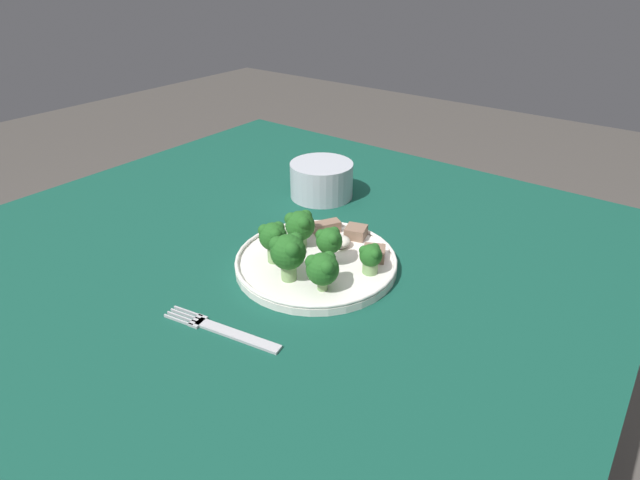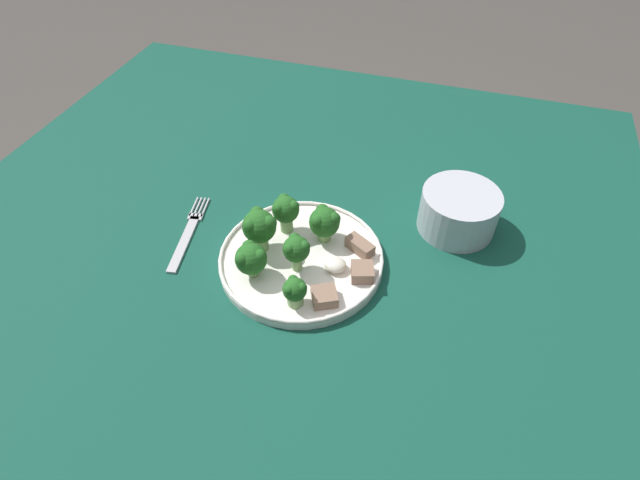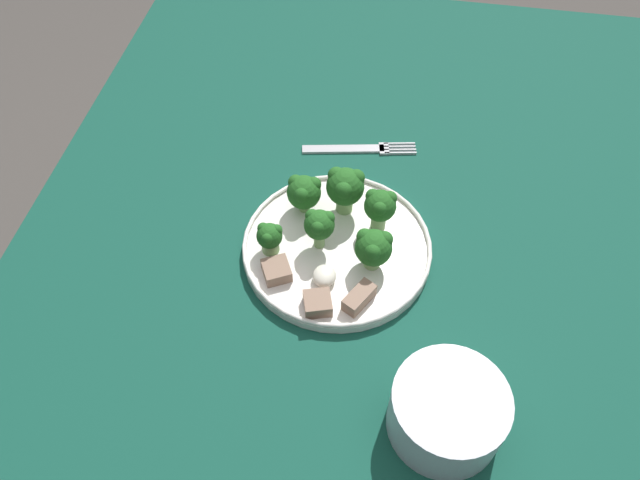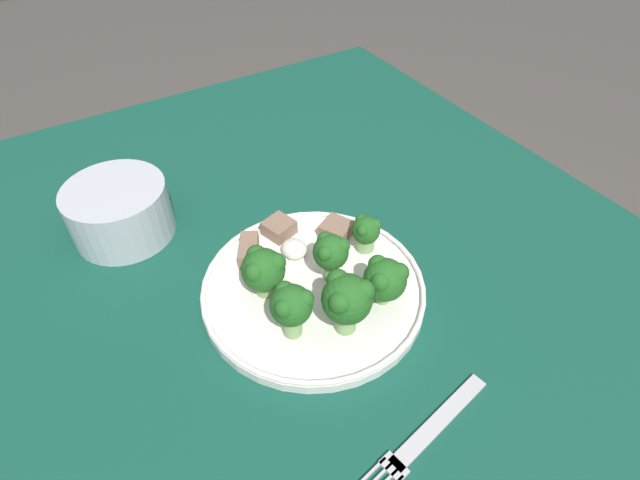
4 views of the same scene
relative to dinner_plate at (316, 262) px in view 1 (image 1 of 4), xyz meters
The scene contains 14 objects.
table 0.15m from the dinner_plate, 117.22° to the left, with size 1.17×1.06×0.76m.
dinner_plate is the anchor object (origin of this frame).
fork 0.20m from the dinner_plate, behind, with size 0.05×0.17×0.00m.
cream_bowl 0.26m from the dinner_plate, 35.15° to the left, with size 0.12×0.12×0.07m.
broccoli_floret_near_rim_left 0.08m from the dinner_plate, behind, with size 0.05×0.05×0.07m.
broccoli_floret_center_left 0.05m from the dinner_plate, 85.49° to the right, with size 0.04×0.04×0.06m.
broccoli_floret_back_left 0.07m from the dinner_plate, 65.94° to the left, with size 0.05×0.05×0.06m.
broccoli_floret_front_left 0.09m from the dinner_plate, 135.79° to the right, with size 0.05×0.05×0.06m.
broccoli_floret_center_back 0.08m from the dinner_plate, 129.89° to the left, with size 0.04×0.04×0.06m.
broccoli_floret_mid_cluster 0.09m from the dinner_plate, 76.11° to the right, with size 0.03×0.03×0.05m.
meat_slice_front_slice 0.10m from the dinner_plate, ahead, with size 0.04×0.04×0.02m.
meat_slice_middle_slice 0.09m from the dinner_plate, 49.64° to the right, with size 0.05×0.05×0.02m.
meat_slice_rear_slice 0.09m from the dinner_plate, 26.14° to the left, with size 0.05×0.04×0.02m.
sauce_dollop 0.06m from the dinner_plate, ahead, with size 0.03×0.03×0.02m.
Camera 1 is at (-0.47, -0.49, 1.19)m, focal length 28.00 mm.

